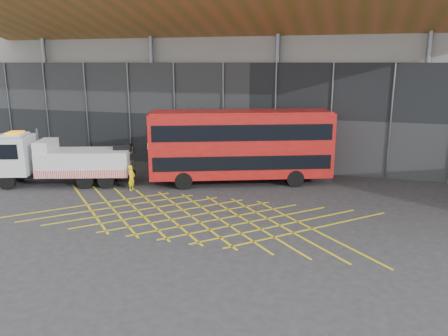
% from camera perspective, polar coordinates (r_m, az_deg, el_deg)
% --- Properties ---
extents(ground_plane, '(120.00, 120.00, 0.00)m').
position_cam_1_polar(ground_plane, '(24.16, -7.91, -5.86)').
color(ground_plane, '#28282A').
extents(road_markings, '(19.96, 7.16, 0.01)m').
position_cam_1_polar(road_markings, '(23.56, -4.35, -6.26)').
color(road_markings, gold).
rests_on(road_markings, ground_plane).
extents(construction_building, '(55.00, 23.97, 18.00)m').
position_cam_1_polar(construction_building, '(39.81, 5.78, 14.95)').
color(construction_building, gray).
rests_on(construction_building, ground_plane).
extents(recovery_truck, '(10.36, 5.20, 3.66)m').
position_cam_1_polar(recovery_truck, '(31.03, -20.81, 0.98)').
color(recovery_truck, black).
rests_on(recovery_truck, ground_plane).
extents(bus_towed, '(12.22, 6.98, 4.91)m').
position_cam_1_polar(bus_towed, '(29.22, 2.15, 3.21)').
color(bus_towed, '#9E0F0C').
rests_on(bus_towed, ground_plane).
extents(worker, '(0.39, 0.60, 1.63)m').
position_cam_1_polar(worker, '(28.57, -11.99, -1.26)').
color(worker, yellow).
rests_on(worker, ground_plane).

